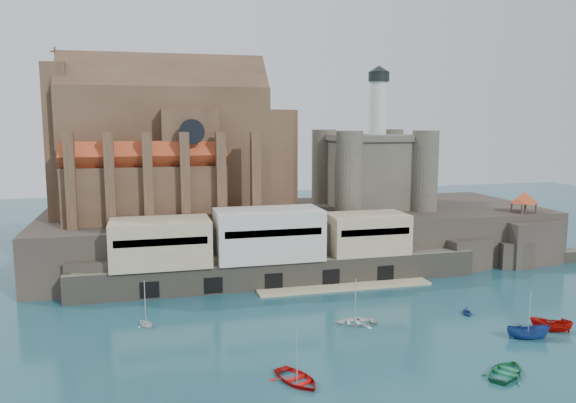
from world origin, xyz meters
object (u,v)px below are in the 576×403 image
Objects in this scene: pavilion at (524,199)px; church at (176,151)px; boat_0 at (297,382)px; castle_keep at (372,167)px; boat_2 at (528,339)px.

church is at bearing 166.52° from pavilion.
boat_0 is (9.23, -55.14, -22.13)m from church.
castle_keep reaches higher than boat_0.
church is 40.39m from castle_keep.
boat_2 is (1.17, -49.96, -18.31)m from castle_keep.
boat_2 is (32.15, 4.41, 0.00)m from boat_0.
boat_0 is 32.45m from boat_2.
pavilion is 70.31m from boat_0.
church reaches higher than pavilion.
boat_0 is (-30.98, -54.37, -18.31)m from castle_keep.
church is 68.65m from pavilion.
castle_keep is at bearing 38.47° from boat_0.
church is 69.11m from boat_2.
boat_2 is at bearing -50.80° from church.
boat_2 is at bearing -14.06° from boat_0.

